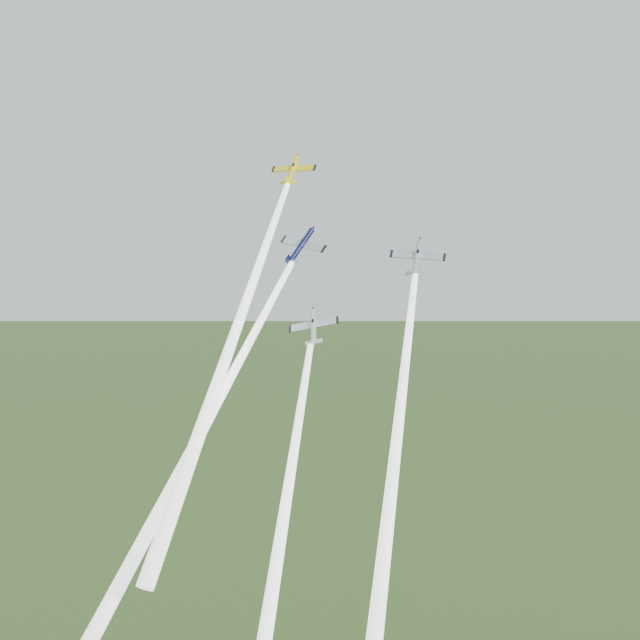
{
  "coord_description": "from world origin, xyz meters",
  "views": [
    {
      "loc": [
        36.35,
        -117.55,
        104.14
      ],
      "look_at": [
        0.0,
        -6.0,
        92.0
      ],
      "focal_mm": 45.0,
      "sensor_mm": 36.0,
      "label": 1
    }
  ],
  "objects_px": {
    "plane_yellow": "(293,170)",
    "plane_silver_right": "(417,258)",
    "plane_navy": "(301,246)",
    "plane_silver_low": "(313,327)"
  },
  "relations": [
    {
      "from": "plane_yellow",
      "to": "plane_silver_right",
      "type": "bearing_deg",
      "value": -8.73
    },
    {
      "from": "plane_navy",
      "to": "plane_silver_low",
      "type": "distance_m",
      "value": 13.02
    },
    {
      "from": "plane_yellow",
      "to": "plane_navy",
      "type": "distance_m",
      "value": 14.59
    },
    {
      "from": "plane_silver_right",
      "to": "plane_silver_low",
      "type": "xyz_separation_m",
      "value": [
        -14.07,
        -6.62,
        -10.11
      ]
    },
    {
      "from": "plane_silver_low",
      "to": "plane_silver_right",
      "type": "bearing_deg",
      "value": 18.4
    },
    {
      "from": "plane_silver_right",
      "to": "plane_yellow",
      "type": "bearing_deg",
      "value": 163.16
    },
    {
      "from": "plane_silver_right",
      "to": "plane_silver_low",
      "type": "bearing_deg",
      "value": -159.03
    },
    {
      "from": "plane_navy",
      "to": "plane_silver_right",
      "type": "xyz_separation_m",
      "value": [
        17.54,
        2.34,
        -1.68
      ]
    },
    {
      "from": "plane_navy",
      "to": "plane_silver_low",
      "type": "height_order",
      "value": "plane_navy"
    },
    {
      "from": "plane_yellow",
      "to": "plane_silver_low",
      "type": "xyz_separation_m",
      "value": [
        7.33,
        -11.4,
        -23.92
      ]
    }
  ]
}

